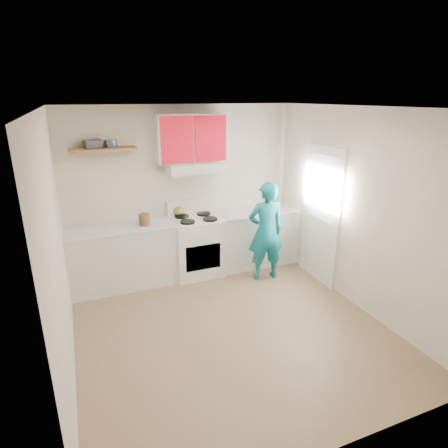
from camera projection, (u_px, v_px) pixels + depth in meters
name	position (u px, v px, depth m)	size (l,w,h in m)	color
floor	(230.00, 326.00, 4.66)	(3.80, 3.80, 0.00)	brown
ceiling	(231.00, 107.00, 3.82)	(3.60, 3.80, 0.04)	white
back_wall	(183.00, 190.00, 5.90)	(3.60, 0.04, 2.60)	beige
front_wall	(338.00, 313.00, 2.57)	(3.60, 0.04, 2.60)	beige
left_wall	(58.00, 251.00, 3.60)	(0.04, 3.80, 2.60)	beige
right_wall	(357.00, 210.00, 4.88)	(0.04, 3.80, 2.60)	beige
door	(321.00, 216.00, 5.57)	(0.05, 0.85, 2.05)	white
door_glass	(322.00, 188.00, 5.43)	(0.01, 0.55, 0.95)	white
counter_left	(123.00, 257.00, 5.54)	(1.52, 0.60, 0.90)	silver
counter_right	(255.00, 237.00, 6.32)	(1.32, 0.60, 0.90)	silver
stove	(197.00, 246.00, 5.93)	(0.76, 0.65, 0.92)	white
range_hood	(193.00, 167.00, 5.62)	(0.76, 0.44, 0.15)	silver
upper_cabinets	(191.00, 138.00, 5.53)	(1.02, 0.33, 0.70)	#B40F1E
shelf	(103.00, 149.00, 5.13)	(0.90, 0.30, 0.04)	brown
books	(93.00, 144.00, 5.07)	(0.22, 0.16, 0.11)	#3B3438
tin	(111.00, 144.00, 5.16)	(0.17, 0.17, 0.10)	#333D4C
kettle	(179.00, 211.00, 5.90)	(0.18, 0.18, 0.16)	olive
crock	(144.00, 220.00, 5.45)	(0.16, 0.16, 0.19)	#4C3721
cutting_board	(252.00, 211.00, 6.18)	(0.30, 0.22, 0.02)	olive
silicone_mat	(275.00, 210.00, 6.28)	(0.26, 0.22, 0.01)	red
person	(266.00, 231.00, 5.68)	(0.56, 0.37, 1.53)	#0D717C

